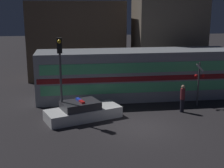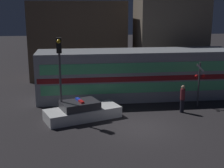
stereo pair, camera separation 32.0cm
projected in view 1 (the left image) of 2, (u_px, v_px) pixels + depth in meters
The scene contains 8 objects.
ground_plane at pixel (142, 128), 18.05m from camera, with size 120.00×120.00×0.00m, color #262326.
train at pixel (135, 74), 23.68m from camera, with size 14.74×3.18×3.64m.
police_car at pixel (83, 112), 19.37m from camera, with size 4.97×3.24×1.26m.
pedestrian at pixel (182, 98), 20.50m from camera, with size 0.31×0.31×1.85m.
crossing_signal_near at pixel (199, 80), 21.59m from camera, with size 0.75×0.30×3.11m.
traffic_light_corner at pixel (60, 64), 18.48m from camera, with size 0.30×0.46×5.05m.
building_left at pixel (76, 40), 30.38m from camera, with size 9.07×4.76×7.31m.
building_center at pixel (168, 28), 29.22m from camera, with size 6.24×4.33×9.73m.
Camera 1 is at (-4.08, -16.49, 6.83)m, focal length 50.00 mm.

